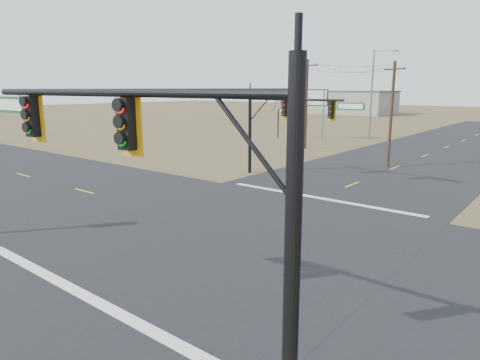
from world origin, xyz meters
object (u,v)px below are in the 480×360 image
object	(u,v)px
utility_pole_near	(391,113)
bare_tree_a	(279,101)
highway_sign	(315,104)
streetlight_c	(374,90)
mast_arm_near	(133,152)
bare_tree_b	(300,90)
mast_arm_far	(288,115)
utility_pole_far	(306,103)

from	to	relation	value
utility_pole_near	bare_tree_a	xyz separation A→B (m)	(-18.88, 12.36, 0.27)
utility_pole_near	highway_sign	xyz separation A→B (m)	(-14.24, 13.36, 0.02)
streetlight_c	bare_tree_a	world-z (taller)	streetlight_c
mast_arm_near	bare_tree_b	xyz separation A→B (m)	(-27.64, 52.58, 1.18)
mast_arm_far	utility_pole_near	xyz separation A→B (m)	(3.91, 8.83, -0.06)
utility_pole_far	bare_tree_b	bearing A→B (deg)	122.68
highway_sign	bare_tree_a	distance (m)	4.75
utility_pole_far	highway_sign	distance (m)	8.58
mast_arm_near	bare_tree_a	distance (m)	47.20
utility_pole_far	bare_tree_b	size ratio (longest dim) A/B	1.21
mast_arm_near	mast_arm_far	size ratio (longest dim) A/B	1.17
mast_arm_far	utility_pole_near	world-z (taller)	utility_pole_near
mast_arm_near	bare_tree_a	bearing A→B (deg)	112.56
mast_arm_far	streetlight_c	size ratio (longest dim) A/B	0.83
utility_pole_near	bare_tree_a	world-z (taller)	utility_pole_near
highway_sign	bare_tree_a	xyz separation A→B (m)	(-4.64, -1.00, 0.25)
mast_arm_near	highway_sign	distance (m)	45.96
utility_pole_near	utility_pole_far	distance (m)	12.16
mast_arm_near	utility_pole_far	bearing A→B (deg)	107.17
highway_sign	bare_tree_a	bearing A→B (deg)	173.62
utility_pole_near	highway_sign	world-z (taller)	utility_pole_near
utility_pole_far	streetlight_c	distance (m)	11.37
utility_pole_near	utility_pole_far	world-z (taller)	utility_pole_far
mast_arm_near	utility_pole_far	xyz separation A→B (m)	(-15.68, 33.94, -0.11)
utility_pole_near	utility_pole_far	bearing A→B (deg)	153.10
highway_sign	streetlight_c	bearing A→B (deg)	8.29
utility_pole_near	highway_sign	size ratio (longest dim) A/B	1.34
highway_sign	utility_pole_far	bearing A→B (deg)	-85.09
mast_arm_far	bare_tree_a	xyz separation A→B (m)	(-14.97, 21.19, 0.21)
utility_pole_far	bare_tree_a	size ratio (longest dim) A/B	1.57
streetlight_c	bare_tree_b	bearing A→B (deg)	171.05
highway_sign	bare_tree_b	distance (m)	13.86
mast_arm_near	utility_pole_far	distance (m)	37.39
highway_sign	streetlight_c	world-z (taller)	streetlight_c
bare_tree_a	mast_arm_far	bearing A→B (deg)	-54.76
mast_arm_far	mast_arm_near	bearing A→B (deg)	-62.56
bare_tree_b	highway_sign	bearing A→B (deg)	-51.57
utility_pole_near	bare_tree_b	distance (m)	33.24
mast_arm_near	bare_tree_a	world-z (taller)	mast_arm_near
utility_pole_near	bare_tree_a	size ratio (longest dim) A/B	1.42
highway_sign	mast_arm_near	bearing A→B (deg)	-83.99
utility_pole_near	streetlight_c	distance (m)	18.43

